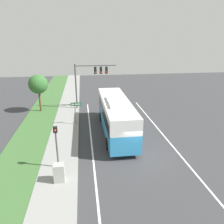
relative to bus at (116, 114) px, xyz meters
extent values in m
plane|color=#38383A|center=(1.03, -4.81, -2.01)|extent=(80.00, 80.00, 0.00)
cube|color=gray|center=(-5.17, -4.81, -1.95)|extent=(2.80, 80.00, 0.12)
cube|color=#3D6633|center=(-8.37, -4.81, -1.96)|extent=(3.60, 80.00, 0.10)
cube|color=silver|center=(-2.57, -4.81, -2.01)|extent=(0.14, 30.00, 0.01)
cube|color=silver|center=(4.63, -4.81, -2.01)|extent=(0.14, 30.00, 0.01)
cube|color=#3393D1|center=(0.00, 0.01, -0.77)|extent=(2.54, 10.90, 1.66)
cube|color=white|center=(0.00, 0.01, 0.74)|extent=(2.54, 10.90, 1.36)
cube|color=black|center=(0.00, 0.01, 0.27)|extent=(2.58, 10.03, 1.03)
cube|color=white|center=(0.00, -0.81, 1.54)|extent=(1.77, 3.82, 0.24)
cylinder|color=black|center=(-1.22, 3.39, -1.48)|extent=(0.28, 1.06, 1.06)
cylinder|color=black|center=(1.22, 3.39, -1.48)|extent=(0.28, 1.06, 1.06)
cylinder|color=black|center=(-1.22, -3.37, -1.48)|extent=(0.28, 1.06, 1.06)
cylinder|color=black|center=(1.22, -3.37, -1.48)|extent=(0.28, 1.06, 1.06)
cylinder|color=#4C4C51|center=(-4.02, 8.39, 1.00)|extent=(0.20, 0.20, 6.01)
cylinder|color=#4C4C51|center=(-1.37, 8.39, 3.75)|extent=(5.31, 0.14, 0.14)
cube|color=black|center=(-1.44, 8.39, 3.13)|extent=(0.32, 0.28, 0.90)
sphere|color=red|center=(-1.44, 8.21, 2.88)|extent=(0.18, 0.18, 0.18)
cube|color=black|center=(-0.71, 8.39, 3.13)|extent=(0.32, 0.28, 0.90)
sphere|color=red|center=(-0.71, 8.21, 2.88)|extent=(0.18, 0.18, 0.18)
cube|color=black|center=(0.02, 8.39, 3.13)|extent=(0.32, 0.28, 0.90)
sphere|color=red|center=(0.02, 8.21, 2.88)|extent=(0.18, 0.18, 0.18)
cylinder|color=#4C4C51|center=(-5.20, -5.78, -0.32)|extent=(0.12, 0.12, 3.38)
cube|color=black|center=(-5.20, -5.78, 1.15)|extent=(0.28, 0.24, 0.44)
sphere|color=red|center=(-5.20, -5.93, 1.15)|extent=(0.14, 0.14, 0.14)
cylinder|color=#4C4C51|center=(-4.09, 2.58, -0.69)|extent=(0.08, 0.08, 2.64)
cube|color=#196B33|center=(-3.97, 2.58, 0.40)|extent=(1.14, 0.03, 0.37)
cube|color=white|center=(-3.97, 2.57, 0.40)|extent=(0.97, 0.01, 0.13)
cube|color=#A8A8A3|center=(-4.96, -7.50, -1.25)|extent=(0.71, 0.61, 1.28)
cylinder|color=brown|center=(-8.71, 7.84, -0.50)|extent=(0.24, 0.24, 2.82)
sphere|color=#33662D|center=(-8.71, 7.84, 1.64)|extent=(2.41, 2.41, 2.41)
camera|label=1|loc=(-3.15, -20.24, 7.34)|focal=35.00mm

